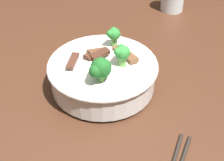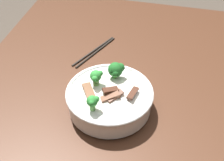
{
  "view_description": "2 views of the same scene",
  "coord_description": "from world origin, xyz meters",
  "views": [
    {
      "loc": [
        -0.58,
        -0.04,
        1.26
      ],
      "look_at": [
        -0.05,
        -0.05,
        0.82
      ],
      "focal_mm": 49.45,
      "sensor_mm": 36.0,
      "label": 1
    },
    {
      "loc": [
        0.65,
        0.13,
        1.48
      ],
      "look_at": [
        -0.04,
        -0.03,
        0.84
      ],
      "focal_mm": 50.93,
      "sensor_mm": 36.0,
      "label": 2
    }
  ],
  "objects": [
    {
      "name": "chopsticks_pair",
      "position": [
        -0.27,
        -0.16,
        0.77
      ],
      "size": [
        0.21,
        0.11,
        0.01
      ],
      "color": "#28231E",
      "rests_on": "dining_table"
    },
    {
      "name": "rice_bowl",
      "position": [
        0.0,
        -0.03,
        0.81
      ],
      "size": [
        0.26,
        0.26,
        0.13
      ],
      "color": "white",
      "rests_on": "dining_table"
    },
    {
      "name": "dining_table",
      "position": [
        0.0,
        0.0,
        0.69
      ],
      "size": [
        1.39,
        1.06,
        0.76
      ],
      "color": "#472819",
      "rests_on": "ground"
    }
  ]
}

